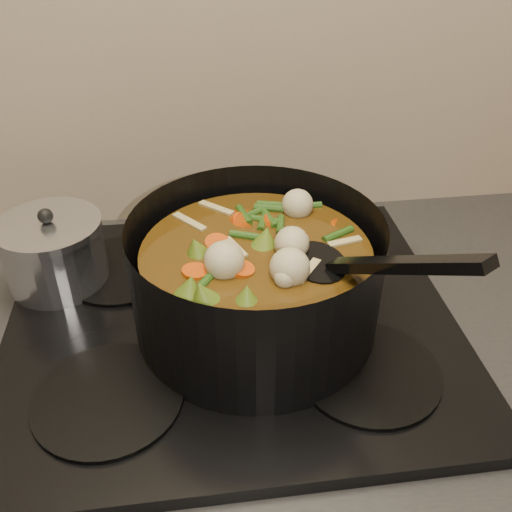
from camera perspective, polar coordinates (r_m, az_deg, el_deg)
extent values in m
cube|color=black|center=(0.84, -2.39, -8.37)|extent=(2.64, 0.64, 0.05)
cube|color=black|center=(0.81, -2.45, -6.58)|extent=(0.62, 0.54, 0.02)
cylinder|color=black|center=(0.72, -14.57, -13.57)|extent=(0.18, 0.18, 0.01)
cylinder|color=black|center=(0.74, 11.22, -11.28)|extent=(0.18, 0.18, 0.01)
cylinder|color=black|center=(0.91, -13.31, -1.29)|extent=(0.18, 0.18, 0.01)
cylinder|color=black|center=(0.93, 6.62, 0.22)|extent=(0.18, 0.18, 0.01)
cylinder|color=black|center=(0.74, 0.00, -2.08)|extent=(0.41, 0.41, 0.16)
cylinder|color=black|center=(0.79, 0.00, -6.43)|extent=(0.32, 0.32, 0.01)
cylinder|color=#4D2E0D|center=(0.75, 0.00, -2.90)|extent=(0.30, 0.30, 0.11)
cylinder|color=#CC3F09|center=(0.73, 3.39, 0.62)|extent=(0.03, 0.03, 0.03)
cylinder|color=#CC3F09|center=(0.78, 2.43, 3.30)|extent=(0.04, 0.04, 0.03)
cylinder|color=#CC3F09|center=(0.80, -4.23, 4.22)|extent=(0.05, 0.04, 0.03)
cylinder|color=#CC3F09|center=(0.72, -4.78, 0.41)|extent=(0.04, 0.04, 0.03)
cylinder|color=#CC3F09|center=(0.66, -4.56, -3.53)|extent=(0.04, 0.04, 0.03)
cylinder|color=#CC3F09|center=(0.69, 1.44, -1.52)|extent=(0.05, 0.05, 0.03)
cylinder|color=#CC3F09|center=(0.72, 6.13, -0.20)|extent=(0.04, 0.04, 0.03)
cylinder|color=#CC3F09|center=(0.79, 5.41, 3.78)|extent=(0.04, 0.04, 0.03)
cylinder|color=#CC3F09|center=(0.77, -1.18, 2.84)|extent=(0.04, 0.05, 0.03)
cylinder|color=#CC3F09|center=(0.75, -6.89, 1.61)|extent=(0.04, 0.04, 0.03)
sphere|color=beige|center=(0.72, 5.36, 1.71)|extent=(0.05, 0.05, 0.05)
sphere|color=beige|center=(0.76, -2.46, 3.82)|extent=(0.05, 0.05, 0.05)
sphere|color=beige|center=(0.67, -3.74, -1.15)|extent=(0.05, 0.05, 0.05)
sphere|color=beige|center=(0.70, 5.30, 0.31)|extent=(0.05, 0.05, 0.05)
cone|color=#56701C|center=(0.65, 2.44, -3.48)|extent=(0.04, 0.04, 0.04)
cone|color=#56701C|center=(0.75, 6.69, 2.34)|extent=(0.04, 0.04, 0.04)
cone|color=#56701C|center=(0.79, -2.70, 4.43)|extent=(0.04, 0.04, 0.04)
cone|color=#56701C|center=(0.69, -6.94, -1.01)|extent=(0.04, 0.04, 0.04)
cone|color=#56701C|center=(0.65, 4.08, -3.02)|extent=(0.04, 0.04, 0.04)
cylinder|color=#2D4E17|center=(0.75, 1.96, 2.61)|extent=(0.01, 0.04, 0.01)
cylinder|color=#2D4E17|center=(0.81, -2.71, 4.99)|extent=(0.04, 0.04, 0.01)
cylinder|color=#2D4E17|center=(0.75, -6.61, 2.06)|extent=(0.04, 0.02, 0.01)
cylinder|color=#2D4E17|center=(0.69, -4.94, -0.97)|extent=(0.03, 0.04, 0.01)
cylinder|color=#2D4E17|center=(0.68, -0.47, -1.56)|extent=(0.03, 0.04, 0.01)
cylinder|color=#2D4E17|center=(0.66, 6.86, -3.10)|extent=(0.04, 0.02, 0.01)
cylinder|color=#2D4E17|center=(0.73, 7.10, 1.20)|extent=(0.04, 0.04, 0.01)
cylinder|color=#2D4E17|center=(0.77, 2.85, 3.28)|extent=(0.01, 0.04, 0.01)
cylinder|color=#2D4E17|center=(0.76, -1.18, 2.80)|extent=(0.04, 0.03, 0.01)
cylinder|color=#2D4E17|center=(0.76, -7.94, 2.45)|extent=(0.04, 0.02, 0.01)
cylinder|color=#2D4E17|center=(0.68, -6.55, -1.41)|extent=(0.03, 0.04, 0.01)
cylinder|color=#2D4E17|center=(0.66, -0.85, -2.61)|extent=(0.03, 0.04, 0.01)
cube|color=tan|center=(0.71, -6.35, -0.14)|extent=(0.05, 0.01, 0.00)
cube|color=tan|center=(0.66, 2.08, -3.04)|extent=(0.02, 0.05, 0.00)
cube|color=tan|center=(0.75, 5.82, 1.97)|extent=(0.05, 0.03, 0.00)
cube|color=tan|center=(0.78, -2.37, 3.82)|extent=(0.04, 0.04, 0.00)
cube|color=tan|center=(0.69, -5.97, -0.94)|extent=(0.03, 0.05, 0.00)
ellipsoid|color=black|center=(0.70, 6.15, -0.73)|extent=(0.08, 0.10, 0.01)
cube|color=black|center=(0.62, 14.21, -0.87)|extent=(0.12, 0.18, 0.12)
cylinder|color=silver|center=(0.90, -19.46, 0.07)|extent=(0.15, 0.15, 0.09)
cylinder|color=silver|center=(0.87, -20.10, 2.84)|extent=(0.15, 0.15, 0.01)
sphere|color=black|center=(0.86, -20.32, 3.77)|extent=(0.02, 0.02, 0.02)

